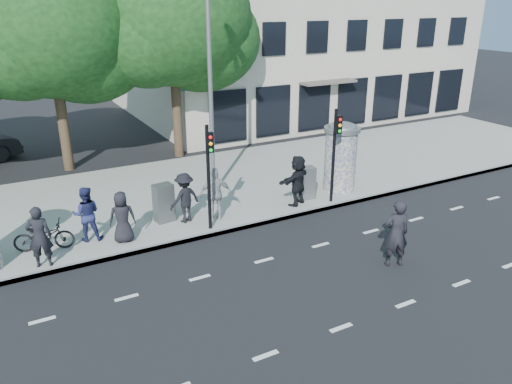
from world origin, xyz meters
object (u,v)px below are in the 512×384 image
traffic_pole_far (335,147)px  man_road (396,233)px  ped_b (40,237)px  cabinet_left (164,203)px  ped_e (216,194)px  bicycle (44,236)px  traffic_pole_near (209,167)px  ad_column_right (341,155)px  street_lamp (211,69)px  ped_c (86,214)px  cabinet_right (306,183)px  ped_a (122,217)px  ped_d (185,198)px  ped_f (297,180)px

traffic_pole_far → man_road: traffic_pole_far is taller
ped_b → cabinet_left: bearing=-149.8°
ped_b → ped_e: (5.49, 0.57, 0.02)m
bicycle → cabinet_left: 3.78m
ped_b → traffic_pole_near: bearing=-168.2°
ad_column_right → cabinet_left: bearing=176.6°
street_lamp → ped_c: street_lamp is taller
ped_b → ped_e: 5.52m
cabinet_right → street_lamp: bearing=149.3°
street_lamp → cabinet_left: 4.96m
ped_c → cabinet_right: size_ratio=1.41×
traffic_pole_near → ped_a: 3.00m
ped_e → ad_column_right: bearing=-162.2°
ped_d → traffic_pole_near: bearing=103.0°
ped_c → cabinet_left: size_ratio=1.34×
traffic_pole_far → ped_d: (-5.30, 0.94, -1.24)m
ped_c → bicycle: (-1.27, -0.06, -0.41)m
street_lamp → cabinet_left: (-2.50, -1.53, -4.00)m
ad_column_right → man_road: size_ratio=1.34×
ad_column_right → street_lamp: size_ratio=0.33×
street_lamp → ped_e: bearing=-112.7°
bicycle → cabinet_right: (9.01, -0.30, 0.16)m
cabinet_left → man_road: bearing=-57.7°
ped_c → ped_e: bearing=-171.6°
street_lamp → cabinet_right: 5.32m
ped_f → cabinet_left: (-4.65, 0.89, -0.27)m
cabinet_right → ped_f: bearing=-146.3°
ped_b → bicycle: 1.08m
ped_e → man_road: (3.23, -4.98, -0.07)m
cabinet_right → ad_column_right: bearing=13.1°
ad_column_right → traffic_pole_near: (-5.80, -0.91, 0.69)m
ped_b → ped_f: ped_f is taller
traffic_pole_near → ped_d: size_ratio=2.03×
ped_a → ped_d: bearing=-155.6°
ped_c → cabinet_right: bearing=-167.8°
traffic_pole_far → bicycle: (-9.66, 1.03, -1.64)m
ped_d → ped_b: bearing=-3.6°
bicycle → ad_column_right: bearing=-75.3°
cabinet_left → ped_e: bearing=-31.7°
ad_column_right → street_lamp: street_lamp is taller
ped_a → ad_column_right: bearing=-165.0°
traffic_pole_near → ped_c: size_ratio=1.98×
ped_c → ad_column_right: bearing=-166.2°
traffic_pole_far → cabinet_right: traffic_pole_far is taller
ped_d → cabinet_right: size_ratio=1.38×
street_lamp → traffic_pole_far: bearing=-39.9°
street_lamp → cabinet_right: street_lamp is taller
bicycle → cabinet_left: bearing=-70.3°
ad_column_right → traffic_pole_far: (-1.00, -0.91, 0.69)m
ped_c → ped_f: ped_f is taller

